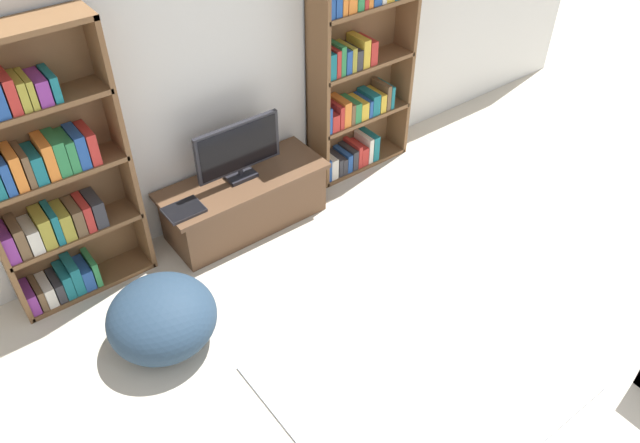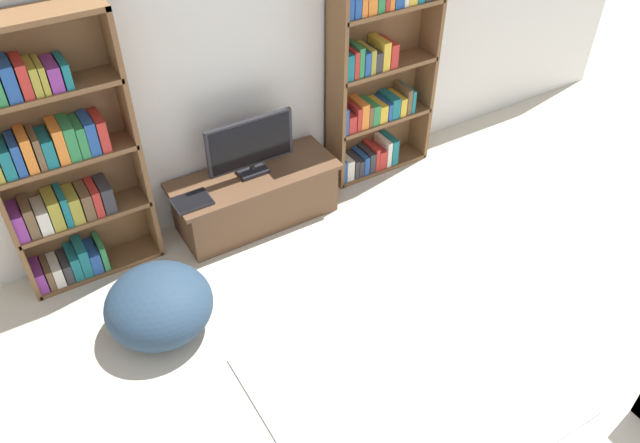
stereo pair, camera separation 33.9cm
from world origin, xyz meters
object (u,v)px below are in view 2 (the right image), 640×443
at_px(laptop, 192,201).
at_px(beanbag_ottoman, 159,305).
at_px(television, 250,146).
at_px(bookshelf_left, 58,163).
at_px(tv_stand, 256,197).
at_px(bookshelf_right, 376,70).

relative_size(laptop, beanbag_ottoman, 0.39).
relative_size(television, beanbag_ottoman, 0.99).
bearing_deg(bookshelf_left, laptop, -16.74).
xyz_separation_m(tv_stand, television, (-0.00, 0.02, 0.50)).
distance_m(bookshelf_right, beanbag_ottoman, 2.68).
bearing_deg(bookshelf_left, beanbag_ottoman, -73.15).
bearing_deg(bookshelf_left, television, -5.51).
height_order(bookshelf_left, beanbag_ottoman, bookshelf_left).
bearing_deg(laptop, bookshelf_left, 163.26).
bearing_deg(beanbag_ottoman, tv_stand, 33.48).
bearing_deg(television, tv_stand, -90.00).
height_order(laptop, beanbag_ottoman, laptop).
xyz_separation_m(bookshelf_right, laptop, (-1.87, -0.25, -0.51)).
bearing_deg(television, laptop, -169.05).
distance_m(tv_stand, television, 0.50).
bearing_deg(bookshelf_right, laptop, -172.52).
xyz_separation_m(tv_stand, beanbag_ottoman, (-1.12, -0.74, -0.00)).
relative_size(bookshelf_left, beanbag_ottoman, 2.74).
bearing_deg(bookshelf_right, television, -174.08).
height_order(tv_stand, beanbag_ottoman, same).
xyz_separation_m(bookshelf_left, television, (1.39, -0.13, -0.25)).
relative_size(bookshelf_right, laptop, 7.06).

